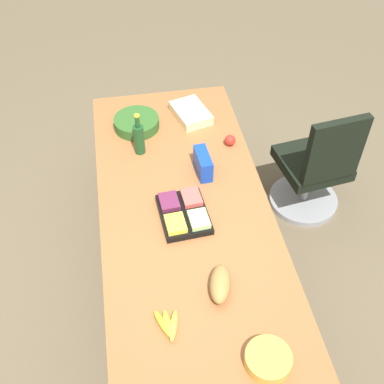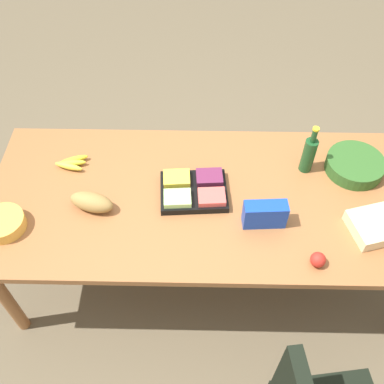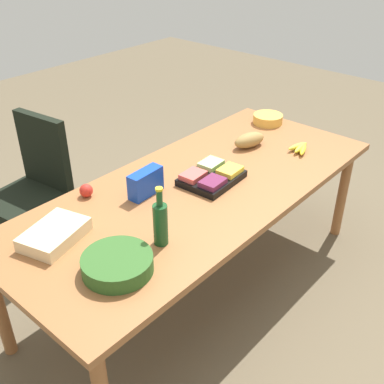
{
  "view_description": "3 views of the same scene",
  "coord_description": "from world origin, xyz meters",
  "px_view_note": "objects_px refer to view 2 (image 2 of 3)",
  "views": [
    {
      "loc": [
        -1.98,
        0.3,
        2.94
      ],
      "look_at": [
        0.04,
        -0.06,
        0.82
      ],
      "focal_mm": 44.92,
      "sensor_mm": 36.0,
      "label": 1
    },
    {
      "loc": [
        -0.08,
        -1.51,
        2.65
      ],
      "look_at": [
        -0.1,
        -0.03,
        0.83
      ],
      "focal_mm": 41.58,
      "sensor_mm": 36.0,
      "label": 2
    },
    {
      "loc": [
        1.82,
        1.54,
        2.16
      ],
      "look_at": [
        0.12,
        0.06,
        0.79
      ],
      "focal_mm": 43.73,
      "sensor_mm": 36.0,
      "label": 3
    }
  ],
  "objects_px": {
    "wine_bottle": "(309,154)",
    "salad_bowl": "(355,165)",
    "chip_bag_blue": "(265,214)",
    "banana_bunch": "(71,163)",
    "fruit_platter": "(194,190)",
    "bread_loaf": "(92,202)",
    "apple_red": "(318,260)",
    "chip_bowl": "(3,223)",
    "conference_table": "(211,204)",
    "sheet_cake": "(382,224)"
  },
  "relations": [
    {
      "from": "chip_bowl",
      "to": "sheet_cake",
      "type": "relative_size",
      "value": 0.7
    },
    {
      "from": "conference_table",
      "to": "banana_bunch",
      "type": "relative_size",
      "value": 12.85
    },
    {
      "from": "chip_bag_blue",
      "to": "chip_bowl",
      "type": "xyz_separation_m",
      "value": [
        -1.34,
        -0.05,
        -0.04
      ]
    },
    {
      "from": "chip_bowl",
      "to": "apple_red",
      "type": "relative_size",
      "value": 2.93
    },
    {
      "from": "wine_bottle",
      "to": "chip_bag_blue",
      "type": "relative_size",
      "value": 1.43
    },
    {
      "from": "fruit_platter",
      "to": "salad_bowl",
      "type": "xyz_separation_m",
      "value": [
        0.91,
        0.2,
        0.01
      ]
    },
    {
      "from": "conference_table",
      "to": "chip_bag_blue",
      "type": "distance_m",
      "value": 0.35
    },
    {
      "from": "fruit_platter",
      "to": "chip_bag_blue",
      "type": "bearing_deg",
      "value": -27.11
    },
    {
      "from": "chip_bag_blue",
      "to": "banana_bunch",
      "type": "xyz_separation_m",
      "value": [
        -1.07,
        0.38,
        -0.05
      ]
    },
    {
      "from": "chip_bowl",
      "to": "bread_loaf",
      "type": "bearing_deg",
      "value": 17.14
    },
    {
      "from": "sheet_cake",
      "to": "wine_bottle",
      "type": "bearing_deg",
      "value": 128.83
    },
    {
      "from": "conference_table",
      "to": "apple_red",
      "type": "xyz_separation_m",
      "value": [
        0.51,
        -0.41,
        0.1
      ]
    },
    {
      "from": "salad_bowl",
      "to": "banana_bunch",
      "type": "relative_size",
      "value": 1.71
    },
    {
      "from": "fruit_platter",
      "to": "bread_loaf",
      "type": "relative_size",
      "value": 1.58
    },
    {
      "from": "chip_bag_blue",
      "to": "chip_bowl",
      "type": "distance_m",
      "value": 1.34
    },
    {
      "from": "wine_bottle",
      "to": "banana_bunch",
      "type": "height_order",
      "value": "wine_bottle"
    },
    {
      "from": "bread_loaf",
      "to": "sheet_cake",
      "type": "height_order",
      "value": "bread_loaf"
    },
    {
      "from": "conference_table",
      "to": "fruit_platter",
      "type": "distance_m",
      "value": 0.14
    },
    {
      "from": "fruit_platter",
      "to": "banana_bunch",
      "type": "relative_size",
      "value": 1.98
    },
    {
      "from": "chip_bowl",
      "to": "conference_table",
      "type": "bearing_deg",
      "value": 11.75
    },
    {
      "from": "wine_bottle",
      "to": "banana_bunch",
      "type": "relative_size",
      "value": 1.65
    },
    {
      "from": "wine_bottle",
      "to": "salad_bowl",
      "type": "height_order",
      "value": "wine_bottle"
    },
    {
      "from": "bread_loaf",
      "to": "apple_red",
      "type": "xyz_separation_m",
      "value": [
        1.14,
        -0.32,
        -0.01
      ]
    },
    {
      "from": "sheet_cake",
      "to": "banana_bunch",
      "type": "height_order",
      "value": "sheet_cake"
    },
    {
      "from": "conference_table",
      "to": "chip_bowl",
      "type": "bearing_deg",
      "value": -168.25
    },
    {
      "from": "salad_bowl",
      "to": "banana_bunch",
      "type": "xyz_separation_m",
      "value": [
        -1.62,
        -0.0,
        -0.01
      ]
    },
    {
      "from": "wine_bottle",
      "to": "salad_bowl",
      "type": "distance_m",
      "value": 0.29
    },
    {
      "from": "wine_bottle",
      "to": "sheet_cake",
      "type": "height_order",
      "value": "wine_bottle"
    },
    {
      "from": "banana_bunch",
      "to": "fruit_platter",
      "type": "bearing_deg",
      "value": -15.33
    },
    {
      "from": "conference_table",
      "to": "apple_red",
      "type": "relative_size",
      "value": 32.23
    },
    {
      "from": "banana_bunch",
      "to": "salad_bowl",
      "type": "bearing_deg",
      "value": 0.11
    },
    {
      "from": "bread_loaf",
      "to": "salad_bowl",
      "type": "height_order",
      "value": "bread_loaf"
    },
    {
      "from": "bread_loaf",
      "to": "sheet_cake",
      "type": "xyz_separation_m",
      "value": [
        1.5,
        -0.1,
        -0.02
      ]
    },
    {
      "from": "apple_red",
      "to": "fruit_platter",
      "type": "bearing_deg",
      "value": 144.9
    },
    {
      "from": "bread_loaf",
      "to": "chip_bag_blue",
      "type": "bearing_deg",
      "value": -5.12
    },
    {
      "from": "conference_table",
      "to": "sheet_cake",
      "type": "relative_size",
      "value": 7.65
    },
    {
      "from": "wine_bottle",
      "to": "salad_bowl",
      "type": "xyz_separation_m",
      "value": [
        0.28,
        -0.0,
        -0.08
      ]
    },
    {
      "from": "chip_bag_blue",
      "to": "salad_bowl",
      "type": "distance_m",
      "value": 0.67
    },
    {
      "from": "sheet_cake",
      "to": "apple_red",
      "type": "bearing_deg",
      "value": -149.18
    },
    {
      "from": "conference_table",
      "to": "sheet_cake",
      "type": "height_order",
      "value": "sheet_cake"
    },
    {
      "from": "apple_red",
      "to": "sheet_cake",
      "type": "xyz_separation_m",
      "value": [
        0.36,
        0.22,
        -0.0
      ]
    },
    {
      "from": "bread_loaf",
      "to": "apple_red",
      "type": "height_order",
      "value": "bread_loaf"
    },
    {
      "from": "apple_red",
      "to": "sheet_cake",
      "type": "distance_m",
      "value": 0.42
    },
    {
      "from": "chip_bowl",
      "to": "salad_bowl",
      "type": "bearing_deg",
      "value": 13.07
    },
    {
      "from": "salad_bowl",
      "to": "banana_bunch",
      "type": "height_order",
      "value": "salad_bowl"
    },
    {
      "from": "chip_bag_blue",
      "to": "fruit_platter",
      "type": "xyz_separation_m",
      "value": [
        -0.36,
        0.19,
        -0.04
      ]
    },
    {
      "from": "bread_loaf",
      "to": "salad_bowl",
      "type": "bearing_deg",
      "value": 11.82
    },
    {
      "from": "conference_table",
      "to": "banana_bunch",
      "type": "distance_m",
      "value": 0.84
    },
    {
      "from": "fruit_platter",
      "to": "apple_red",
      "type": "height_order",
      "value": "apple_red"
    },
    {
      "from": "chip_bowl",
      "to": "banana_bunch",
      "type": "bearing_deg",
      "value": 58.8
    }
  ]
}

